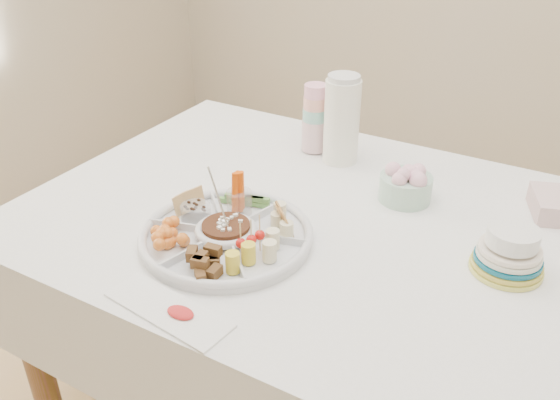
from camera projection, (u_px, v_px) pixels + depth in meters
The scene contains 14 objects.
dining_table at pixel (334, 343), 1.58m from camera, with size 1.52×1.02×0.76m, color white.
party_tray at pixel (226, 233), 1.31m from camera, with size 0.38×0.38×0.04m, color silver.
bean_dip at pixel (226, 230), 1.31m from camera, with size 0.11×0.11×0.04m, color #482314.
tortillas at pixel (282, 216), 1.33m from camera, with size 0.09×0.09×0.05m, color #B86C2F, non-canonical shape.
carrot_cucumber at pixel (243, 189), 1.40m from camera, with size 0.12×0.12×0.11m, color #EE5308, non-canonical shape.
pita_raisins at pixel (189, 204), 1.38m from camera, with size 0.10×0.10×0.05m, color tan, non-canonical shape.
cherries at pixel (167, 237), 1.27m from camera, with size 0.12×0.12×0.05m, color orange, non-canonical shape.
granola_chunks at pixel (206, 262), 1.20m from camera, with size 0.09×0.09×0.04m, color brown, non-canonical shape.
banana_tomato at pixel (268, 242), 1.22m from camera, with size 0.10×0.10×0.08m, color #F7EE6C, non-canonical shape.
cup_stack at pixel (315, 119), 1.69m from camera, with size 0.07×0.07×0.20m, color #AFBBAC.
thermos at pixel (342, 118), 1.62m from camera, with size 0.10×0.10×0.25m, color white.
flower_bowl at pixel (406, 182), 1.46m from camera, with size 0.13×0.13×0.10m, color silver.
plate_stack at pixel (510, 251), 1.21m from camera, with size 0.15×0.15×0.10m, color yellow.
placemat at pixel (168, 310), 1.12m from camera, with size 0.27×0.09×0.01m, color white.
Camera 1 is at (0.47, -1.09, 1.50)m, focal length 38.00 mm.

